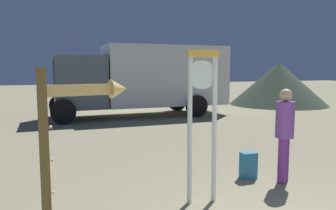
{
  "coord_description": "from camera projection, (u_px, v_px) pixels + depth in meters",
  "views": [
    {
      "loc": [
        -2.67,
        -2.47,
        2.02
      ],
      "look_at": [
        -0.23,
        4.43,
        1.2
      ],
      "focal_mm": 35.53,
      "sensor_mm": 36.0,
      "label": 1
    }
  ],
  "objects": [
    {
      "name": "person_near_clock",
      "position": [
        285.0,
        130.0,
        5.82
      ],
      "size": [
        0.32,
        0.32,
        1.66
      ],
      "color": "#763189",
      "rests_on": "ground_plane"
    },
    {
      "name": "backpack",
      "position": [
        248.0,
        165.0,
        6.1
      ],
      "size": [
        0.28,
        0.23,
        0.48
      ],
      "color": "teal",
      "rests_on": "ground_plane"
    },
    {
      "name": "standing_clock",
      "position": [
        202.0,
        110.0,
        4.89
      ],
      "size": [
        0.47,
        0.14,
        2.28
      ],
      "color": "white",
      "rests_on": "ground_plane"
    },
    {
      "name": "box_truck_near",
      "position": [
        147.0,
        77.0,
        14.0
      ],
      "size": [
        7.35,
        2.54,
        2.94
      ],
      "color": "silver",
      "rests_on": "ground_plane"
    },
    {
      "name": "arrow_sign",
      "position": [
        77.0,
        120.0,
        4.1
      ],
      "size": [
        1.13,
        0.36,
        2.03
      ],
      "color": "brown",
      "rests_on": "ground_plane"
    },
    {
      "name": "dome_tent",
      "position": [
        278.0,
        84.0,
        18.2
      ],
      "size": [
        5.22,
        5.22,
        2.32
      ],
      "color": "#323F2F",
      "rests_on": "ground_plane"
    }
  ]
}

